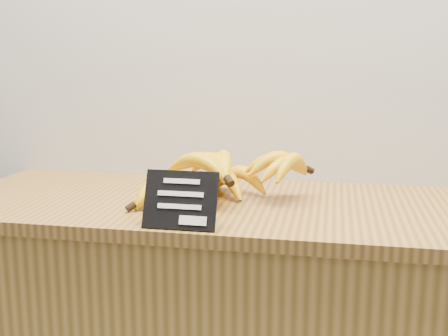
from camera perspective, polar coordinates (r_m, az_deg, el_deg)
counter_top at (r=1.37m, az=0.41°, el=-3.92°), size 1.36×0.54×0.03m
chalkboard_sign at (r=1.14m, az=-4.46°, el=-3.28°), size 0.15×0.05×0.11m
banana_pile at (r=1.36m, az=-0.96°, el=-1.05°), size 0.47×0.30×0.12m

